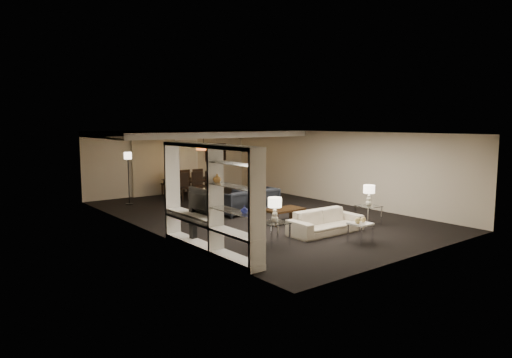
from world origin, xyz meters
The scene contains 35 objects.
floor centered at (0.00, 0.00, 0.00)m, with size 11.00×11.00×0.00m, color black.
ceiling centered at (0.00, 0.00, 2.50)m, with size 7.00×11.00×0.02m, color silver.
wall_back centered at (0.00, 5.50, 1.25)m, with size 7.00×0.02×2.50m, color beige.
wall_front centered at (0.00, -5.50, 1.25)m, with size 7.00×0.02×2.50m, color beige.
wall_left centered at (-3.50, 0.00, 1.25)m, with size 0.02×11.00×2.50m, color beige.
wall_right centered at (3.50, 0.00, 1.25)m, with size 0.02×11.00×2.50m, color beige.
ceiling_soffit centered at (0.00, 3.50, 2.40)m, with size 7.00×4.00×0.20m, color silver.
curtains centered at (-0.90, 5.42, 1.20)m, with size 1.50×0.12×2.40m, color beige.
door centered at (0.70, 5.47, 1.05)m, with size 0.90×0.05×2.10m, color silver.
painting centered at (2.10, 5.46, 1.55)m, with size 0.95×0.04×0.65m, color #142D38.
media_unit centered at (-3.31, -2.60, 1.18)m, with size 0.38×3.40×2.35m, color white, non-canonical shape.
pendant_light centered at (0.30, 3.50, 1.92)m, with size 0.52×0.52×0.24m, color #D8591E.
sofa centered at (-0.07, -2.96, 0.30)m, with size 2.03×0.79×0.59m, color beige.
coffee_table centered at (-0.07, -1.36, 0.20)m, with size 1.11×0.65×0.40m, color black, non-canonical shape.
armchair_left centered at (-0.67, 0.34, 0.38)m, with size 0.81×0.83×0.76m, color black.
armchair_right centered at (0.53, 0.34, 0.38)m, with size 0.81×0.83×0.76m, color black.
side_table_left centered at (-1.77, -2.96, 0.26)m, with size 0.56×0.56×0.52m, color silver, non-canonical shape.
side_table_right centered at (1.63, -2.96, 0.26)m, with size 0.56×0.56×0.52m, color white, non-canonical shape.
table_lamp_left centered at (-1.77, -2.96, 0.81)m, with size 0.32×0.32×0.58m, color beige, non-canonical shape.
table_lamp_right centered at (1.63, -2.96, 0.81)m, with size 0.32×0.32×0.58m, color beige, non-canonical shape.
marble_table centered at (-0.07, -4.06, 0.23)m, with size 0.46×0.46×0.46m, color white, non-canonical shape.
gold_gourd_a centered at (-0.17, -4.06, 0.54)m, with size 0.15×0.15×0.15m, color #E2C677.
gold_gourd_b centered at (0.03, -4.06, 0.53)m, with size 0.13×0.13×0.13m, color #E1C177.
television centered at (-3.28, -2.05, 1.04)m, with size 0.13×1.01×0.58m, color black.
vase_blue centered at (-3.31, -3.87, 1.14)m, with size 0.15×0.15×0.16m, color #242D9D.
vase_amber centered at (-3.31, -2.92, 1.65)m, with size 0.18×0.18×0.18m, color #BD833F.
floor_speaker centered at (-3.20, -1.71, 0.61)m, with size 0.13×0.13×1.23m, color black.
dining_table centered at (0.14, 4.19, 0.33)m, with size 1.90×1.06×0.67m, color black.
chair_nl centered at (-0.46, 3.54, 0.50)m, with size 0.46×0.46×0.99m, color black, non-canonical shape.
chair_nm centered at (0.14, 3.54, 0.50)m, with size 0.46×0.46×0.99m, color black, non-canonical shape.
chair_nr centered at (0.74, 3.54, 0.50)m, with size 0.46×0.46×0.99m, color black, non-canonical shape.
chair_fl centered at (-0.46, 4.84, 0.50)m, with size 0.46×0.46×0.99m, color black, non-canonical shape.
chair_fm centered at (0.14, 4.84, 0.50)m, with size 0.46×0.46×0.99m, color black, non-canonical shape.
chair_fr centered at (0.74, 4.84, 0.50)m, with size 0.46×0.46×0.99m, color black, non-canonical shape.
floor_lamp centered at (-2.34, 4.11, 0.90)m, with size 0.26×0.26×1.80m, color black, non-canonical shape.
Camera 1 is at (-8.45, -10.79, 2.80)m, focal length 32.00 mm.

